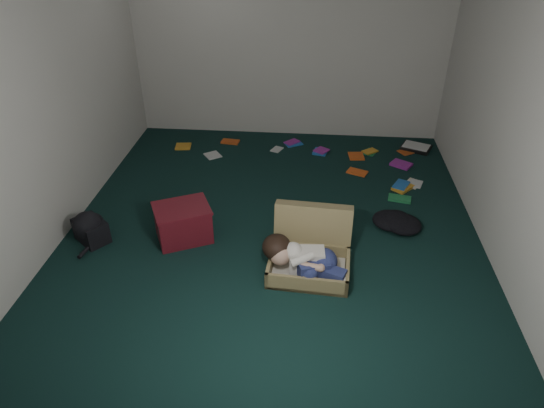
# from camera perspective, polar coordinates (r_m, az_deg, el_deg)

# --- Properties ---
(floor) EXTENTS (4.50, 4.50, 0.00)m
(floor) POSITION_cam_1_polar(r_m,az_deg,el_deg) (4.86, 0.16, -2.54)
(floor) COLOR black
(floor) RESTS_ON ground
(wall_back) EXTENTS (4.50, 0.00, 4.50)m
(wall_back) POSITION_cam_1_polar(r_m,az_deg,el_deg) (6.40, 2.03, 19.02)
(wall_back) COLOR silver
(wall_back) RESTS_ON ground
(wall_front) EXTENTS (4.50, 0.00, 4.50)m
(wall_front) POSITION_cam_1_polar(r_m,az_deg,el_deg) (2.30, -4.74, -8.08)
(wall_front) COLOR silver
(wall_front) RESTS_ON ground
(wall_left) EXTENTS (0.00, 4.50, 4.50)m
(wall_left) POSITION_cam_1_polar(r_m,az_deg,el_deg) (4.84, -24.68, 11.66)
(wall_left) COLOR silver
(wall_left) RESTS_ON ground
(wall_right) EXTENTS (0.00, 4.50, 4.50)m
(wall_right) POSITION_cam_1_polar(r_m,az_deg,el_deg) (4.55, 26.60, 9.95)
(wall_right) COLOR silver
(wall_right) RESTS_ON ground
(suitcase) EXTENTS (0.74, 0.72, 0.51)m
(suitcase) POSITION_cam_1_polar(r_m,az_deg,el_deg) (4.30, 4.55, -5.50)
(suitcase) COLOR #917F4F
(suitcase) RESTS_ON floor
(person) EXTENTS (0.74, 0.40, 0.32)m
(person) POSITION_cam_1_polar(r_m,az_deg,el_deg) (4.14, 3.70, -6.44)
(person) COLOR silver
(person) RESTS_ON suitcase
(maroon_bin) EXTENTS (0.63, 0.58, 0.35)m
(maroon_bin) POSITION_cam_1_polar(r_m,az_deg,el_deg) (4.67, -10.42, -2.18)
(maroon_bin) COLOR #5D121C
(maroon_bin) RESTS_ON floor
(backpack) EXTENTS (0.51, 0.50, 0.24)m
(backpack) POSITION_cam_1_polar(r_m,az_deg,el_deg) (4.90, -20.52, -2.86)
(backpack) COLOR black
(backpack) RESTS_ON floor
(clothing_pile) EXTENTS (0.57, 0.52, 0.15)m
(clothing_pile) POSITION_cam_1_polar(r_m,az_deg,el_deg) (4.96, 14.07, -1.75)
(clothing_pile) COLOR black
(clothing_pile) RESTS_ON floor
(paper_tray) EXTENTS (0.44, 0.39, 0.05)m
(paper_tray) POSITION_cam_1_polar(r_m,az_deg,el_deg) (6.62, 16.57, 6.40)
(paper_tray) COLOR black
(paper_tray) RESTS_ON floor
(book_scatter) EXTENTS (3.11, 1.52, 0.02)m
(book_scatter) POSITION_cam_1_polar(r_m,az_deg,el_deg) (6.10, 6.51, 5.16)
(book_scatter) COLOR gold
(book_scatter) RESTS_ON floor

